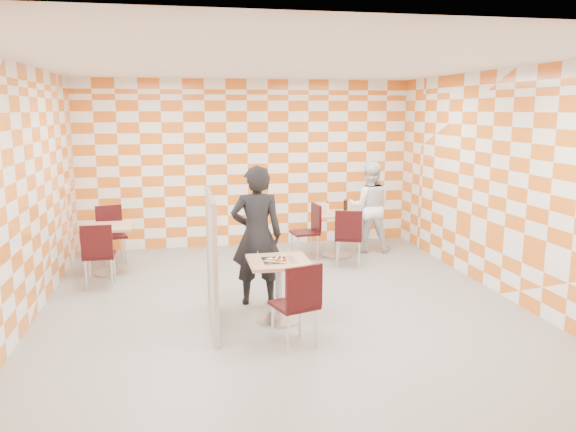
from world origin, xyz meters
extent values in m
plane|color=gray|center=(0.00, 0.00, 0.00)|extent=(7.00, 7.00, 0.00)
plane|color=white|center=(0.00, 0.00, 3.00)|extent=(7.00, 7.00, 0.00)
plane|color=white|center=(0.00, 3.50, 1.50)|extent=(6.00, 0.00, 6.00)
plane|color=white|center=(-3.00, 0.00, 1.50)|extent=(0.00, 7.00, 7.00)
plane|color=white|center=(3.00, 0.00, 1.50)|extent=(0.00, 7.00, 7.00)
cube|color=tan|center=(-0.13, -0.40, 0.73)|extent=(0.70, 0.70, 0.04)
cylinder|color=#A5A5AA|center=(-0.13, -0.40, 0.37)|extent=(0.08, 0.08, 0.70)
cylinder|color=#A5A5AA|center=(-0.13, -0.40, 0.01)|extent=(0.50, 0.50, 0.03)
cube|color=tan|center=(1.38, 2.38, 0.73)|extent=(0.70, 0.70, 0.04)
cylinder|color=#A5A5AA|center=(1.38, 2.38, 0.37)|extent=(0.08, 0.08, 0.70)
cylinder|color=#A5A5AA|center=(1.38, 2.38, 0.01)|extent=(0.50, 0.50, 0.03)
cube|color=tan|center=(-2.30, 2.02, 0.73)|extent=(0.70, 0.70, 0.04)
cylinder|color=#A5A5AA|center=(-2.30, 2.02, 0.37)|extent=(0.08, 0.08, 0.70)
cylinder|color=#A5A5AA|center=(-2.30, 2.02, 0.01)|extent=(0.50, 0.50, 0.03)
cube|color=black|center=(-0.09, -1.11, 0.45)|extent=(0.53, 0.53, 0.04)
cube|color=black|center=(-0.03, -1.30, 0.70)|extent=(0.41, 0.17, 0.45)
cylinder|color=silver|center=(0.02, -0.90, 0.21)|extent=(0.03, 0.03, 0.43)
cylinder|color=silver|center=(-0.30, -1.00, 0.21)|extent=(0.03, 0.03, 0.43)
cylinder|color=silver|center=(0.12, -1.22, 0.21)|extent=(0.03, 0.03, 0.43)
cylinder|color=silver|center=(-0.20, -1.33, 0.21)|extent=(0.03, 0.03, 0.43)
cube|color=black|center=(1.40, 1.77, 0.45)|extent=(0.54, 0.54, 0.04)
cube|color=black|center=(1.33, 1.59, 0.70)|extent=(0.41, 0.18, 0.45)
cylinder|color=silver|center=(1.62, 1.87, 0.21)|extent=(0.03, 0.03, 0.43)
cylinder|color=silver|center=(1.30, 1.99, 0.21)|extent=(0.03, 0.03, 0.43)
cylinder|color=silver|center=(1.50, 1.55, 0.21)|extent=(0.03, 0.03, 0.43)
cylinder|color=silver|center=(1.18, 1.67, 0.21)|extent=(0.03, 0.03, 0.43)
cube|color=black|center=(0.79, 2.28, 0.45)|extent=(0.46, 0.46, 0.04)
cube|color=black|center=(0.99, 2.30, 0.70)|extent=(0.08, 0.42, 0.45)
cylinder|color=silver|center=(0.60, 2.43, 0.21)|extent=(0.03, 0.03, 0.43)
cylinder|color=silver|center=(0.64, 2.09, 0.21)|extent=(0.03, 0.03, 0.43)
cylinder|color=silver|center=(0.94, 2.47, 0.21)|extent=(0.03, 0.03, 0.43)
cylinder|color=silver|center=(0.98, 2.13, 0.21)|extent=(0.03, 0.03, 0.43)
cube|color=black|center=(-2.37, 1.40, 0.45)|extent=(0.42, 0.42, 0.04)
cube|color=black|center=(-2.37, 1.20, 0.70)|extent=(0.42, 0.04, 0.45)
cylinder|color=silver|center=(-2.20, 1.57, 0.21)|extent=(0.03, 0.03, 0.43)
cylinder|color=silver|center=(-2.54, 1.57, 0.21)|extent=(0.03, 0.03, 0.43)
cylinder|color=silver|center=(-2.20, 1.23, 0.21)|extent=(0.03, 0.03, 0.43)
cylinder|color=silver|center=(-2.54, 1.23, 0.21)|extent=(0.03, 0.03, 0.43)
cube|color=black|center=(-2.33, 2.64, 0.45)|extent=(0.52, 0.52, 0.04)
cube|color=black|center=(-2.39, 2.83, 0.70)|extent=(0.41, 0.16, 0.45)
cylinder|color=silver|center=(-2.45, 2.43, 0.21)|extent=(0.03, 0.03, 0.43)
cylinder|color=silver|center=(-2.12, 2.52, 0.21)|extent=(0.03, 0.03, 0.43)
cylinder|color=silver|center=(-2.54, 2.75, 0.21)|extent=(0.03, 0.03, 0.43)
cylinder|color=silver|center=(-2.22, 2.85, 0.21)|extent=(0.03, 0.03, 0.43)
cube|color=white|center=(-0.90, -0.40, 0.80)|extent=(0.02, 1.30, 1.40)
cube|color=#B2B2B7|center=(-0.90, -0.40, 1.52)|extent=(0.05, 1.30, 0.05)
cube|color=#B2B2B7|center=(-0.90, -0.40, 0.08)|extent=(0.05, 1.30, 0.05)
cube|color=#B2B2B7|center=(-0.90, -1.05, 0.80)|extent=(0.05, 0.05, 1.50)
cylinder|color=#B2B2B7|center=(-0.90, -1.05, 0.03)|extent=(0.08, 0.08, 0.05)
cube|color=#B2B2B7|center=(-0.90, 0.25, 0.80)|extent=(0.05, 0.05, 1.50)
cylinder|color=#B2B2B7|center=(-0.90, 0.25, 0.03)|extent=(0.08, 0.08, 0.05)
imported|color=black|center=(-0.29, 0.28, 0.90)|extent=(0.69, 0.49, 1.79)
imported|color=white|center=(2.02, 2.61, 0.79)|extent=(0.90, 0.77, 1.58)
cube|color=silver|center=(-0.13, -0.42, 0.75)|extent=(0.38, 0.34, 0.01)
cone|color=tan|center=(-0.13, -0.42, 0.77)|extent=(0.40, 0.40, 0.02)
cone|color=#F2D88C|center=(-0.13, -0.40, 0.78)|extent=(0.33, 0.33, 0.01)
cylinder|color=maroon|center=(-0.19, -0.52, 0.79)|extent=(0.04, 0.04, 0.01)
cylinder|color=maroon|center=(-0.08, -0.51, 0.79)|extent=(0.04, 0.04, 0.01)
cylinder|color=maroon|center=(-0.13, -0.44, 0.79)|extent=(0.04, 0.04, 0.01)
cylinder|color=maroon|center=(-0.18, -0.39, 0.79)|extent=(0.04, 0.04, 0.01)
cylinder|color=maroon|center=(-0.07, -0.41, 0.79)|extent=(0.04, 0.04, 0.01)
torus|color=black|center=(-0.08, -0.45, 0.79)|extent=(0.03, 0.03, 0.01)
torus|color=black|center=(-0.15, -0.48, 0.79)|extent=(0.03, 0.03, 0.01)
torus|color=black|center=(-0.11, -0.38, 0.79)|extent=(0.03, 0.03, 0.01)
torus|color=black|center=(-0.20, -0.44, 0.79)|extent=(0.03, 0.03, 0.01)
cylinder|color=white|center=(1.21, 2.43, 0.83)|extent=(0.06, 0.06, 0.16)
cylinder|color=red|center=(1.21, 2.43, 0.93)|extent=(0.04, 0.04, 0.04)
cylinder|color=black|center=(1.54, 2.44, 0.85)|extent=(0.07, 0.07, 0.20)
cylinder|color=red|center=(1.54, 2.44, 0.96)|extent=(0.03, 0.03, 0.03)
camera|label=1|loc=(-1.23, -6.61, 2.48)|focal=35.00mm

